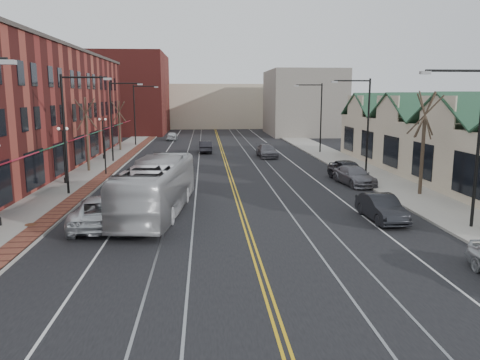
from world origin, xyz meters
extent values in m
plane|color=black|center=(0.00, 0.00, 0.00)|extent=(160.00, 160.00, 0.00)
cube|color=gray|center=(-12.00, 20.00, 0.07)|extent=(4.00, 120.00, 0.15)
cube|color=gray|center=(12.00, 20.00, 0.07)|extent=(4.00, 120.00, 0.15)
cube|color=maroon|center=(-19.00, 27.00, 5.50)|extent=(10.00, 50.00, 11.00)
cube|color=#C5B397|center=(18.00, 20.00, 2.30)|extent=(8.00, 36.00, 4.60)
cube|color=maroon|center=(-16.00, 70.00, 7.00)|extent=(14.00, 18.00, 14.00)
cube|color=#C5B397|center=(0.00, 85.00, 4.50)|extent=(22.00, 14.00, 9.00)
cube|color=slate|center=(15.00, 65.00, 5.50)|extent=(12.00, 16.00, 11.00)
cube|color=#999999|center=(-8.50, 0.00, 7.85)|extent=(0.50, 0.25, 0.15)
cylinder|color=black|center=(-11.50, 16.00, 4.15)|extent=(0.16, 0.16, 8.00)
cylinder|color=black|center=(-10.00, 16.00, 7.95)|extent=(3.00, 0.12, 0.12)
cube|color=#999999|center=(-8.50, 16.00, 7.85)|extent=(0.50, 0.25, 0.15)
cylinder|color=black|center=(-11.50, 32.00, 4.15)|extent=(0.16, 0.16, 8.00)
cylinder|color=black|center=(-10.00, 32.00, 7.95)|extent=(3.00, 0.12, 0.12)
cube|color=#999999|center=(-8.50, 32.00, 7.85)|extent=(0.50, 0.25, 0.15)
cylinder|color=black|center=(-11.50, 48.00, 4.15)|extent=(0.16, 0.16, 8.00)
cylinder|color=black|center=(-10.00, 48.00, 7.95)|extent=(3.00, 0.12, 0.12)
cube|color=#999999|center=(-8.50, 48.00, 7.85)|extent=(0.50, 0.25, 0.15)
cylinder|color=black|center=(11.50, 6.00, 4.15)|extent=(0.16, 0.16, 8.00)
cylinder|color=black|center=(10.00, 6.00, 7.95)|extent=(3.00, 0.12, 0.12)
cube|color=#999999|center=(8.50, 6.00, 7.85)|extent=(0.50, 0.25, 0.15)
cylinder|color=black|center=(11.50, 22.00, 4.15)|extent=(0.16, 0.16, 8.00)
cylinder|color=black|center=(10.00, 22.00, 7.95)|extent=(3.00, 0.12, 0.12)
cube|color=#999999|center=(8.50, 22.00, 7.85)|extent=(0.50, 0.25, 0.15)
cylinder|color=black|center=(11.50, 38.00, 4.15)|extent=(0.16, 0.16, 8.00)
cylinder|color=black|center=(10.00, 38.00, 7.95)|extent=(3.00, 0.12, 0.12)
cube|color=#999999|center=(8.50, 38.00, 7.85)|extent=(0.50, 0.25, 0.15)
cylinder|color=black|center=(-12.80, 20.00, 0.35)|extent=(0.28, 0.28, 0.40)
cylinder|color=black|center=(-12.80, 20.00, 2.15)|extent=(0.14, 0.14, 4.00)
cube|color=black|center=(-12.80, 20.00, 4.15)|extent=(0.60, 0.06, 0.06)
sphere|color=white|center=(-13.10, 20.00, 4.30)|extent=(0.24, 0.24, 0.24)
sphere|color=white|center=(-12.50, 20.00, 4.30)|extent=(0.24, 0.24, 0.24)
cylinder|color=black|center=(-12.80, 34.00, 0.35)|extent=(0.28, 0.28, 0.40)
cylinder|color=black|center=(-12.80, 34.00, 2.15)|extent=(0.14, 0.14, 4.00)
cube|color=black|center=(-12.80, 34.00, 4.15)|extent=(0.60, 0.06, 0.06)
sphere|color=white|center=(-13.10, 34.00, 4.30)|extent=(0.24, 0.24, 0.24)
sphere|color=white|center=(-12.50, 34.00, 4.30)|extent=(0.24, 0.24, 0.24)
cylinder|color=#382B21|center=(-12.50, 26.00, 2.60)|extent=(0.24, 0.24, 4.90)
cylinder|color=#382B21|center=(-12.50, 26.00, 5.15)|extent=(0.58, 1.37, 2.90)
cylinder|color=#382B21|center=(-12.50, 26.00, 5.15)|extent=(1.60, 0.66, 2.78)
cylinder|color=#382B21|center=(-12.50, 26.00, 5.15)|extent=(0.53, 1.23, 2.96)
cylinder|color=#382B21|center=(-12.50, 26.00, 5.15)|extent=(1.69, 1.03, 2.64)
cylinder|color=#382B21|center=(-12.50, 26.00, 5.15)|extent=(1.78, 1.29, 2.48)
cylinder|color=#382B21|center=(-12.50, 42.00, 2.42)|extent=(0.24, 0.24, 4.55)
cylinder|color=#382B21|center=(-12.50, 42.00, 4.80)|extent=(0.55, 1.28, 2.69)
cylinder|color=#382B21|center=(-12.50, 42.00, 4.80)|extent=(1.49, 0.62, 2.58)
cylinder|color=#382B21|center=(-12.50, 42.00, 4.80)|extent=(0.50, 1.15, 2.75)
cylinder|color=#382B21|center=(-12.50, 42.00, 4.80)|extent=(1.57, 0.97, 2.45)
cylinder|color=#382B21|center=(-12.50, 42.00, 4.80)|extent=(1.66, 1.20, 2.30)
cylinder|color=#382B21|center=(12.50, 14.00, 2.78)|extent=(0.24, 0.24, 5.25)
cylinder|color=#382B21|center=(12.50, 14.00, 5.50)|extent=(0.61, 1.46, 3.10)
cylinder|color=#382B21|center=(12.50, 14.00, 5.50)|extent=(1.70, 0.70, 2.97)
cylinder|color=#382B21|center=(12.50, 14.00, 5.50)|extent=(0.56, 1.31, 3.17)
cylinder|color=#382B21|center=(12.50, 14.00, 5.50)|extent=(1.80, 1.10, 2.82)
cylinder|color=#382B21|center=(12.50, 14.00, 5.50)|extent=(1.90, 1.37, 2.65)
cylinder|color=#592D19|center=(-11.20, 8.00, 0.16)|extent=(0.60, 0.60, 0.02)
cylinder|color=black|center=(-10.60, 24.00, 1.75)|extent=(0.12, 0.12, 3.20)
imported|color=black|center=(-10.60, 24.00, 3.50)|extent=(0.18, 0.15, 0.90)
imported|color=#B4B4B6|center=(-4.88, 10.24, 1.59)|extent=(3.96, 11.61, 3.17)
imported|color=silver|center=(-7.50, 7.96, 0.83)|extent=(3.11, 6.12, 1.66)
imported|color=black|center=(7.50, 7.99, 0.71)|extent=(1.63, 4.36, 1.42)
imported|color=slate|center=(9.30, 18.28, 0.71)|extent=(2.62, 5.09, 1.41)
imported|color=black|center=(9.30, 19.95, 0.84)|extent=(2.49, 5.10, 1.68)
imported|color=black|center=(-2.05, 39.66, 0.70)|extent=(1.57, 4.26, 1.39)
imported|color=#5B5A61|center=(4.75, 34.92, 0.70)|extent=(2.15, 4.89, 1.40)
imported|color=silver|center=(-7.09, 55.46, 0.67)|extent=(1.61, 3.94, 1.34)
camera|label=1|loc=(-2.09, -16.25, 6.79)|focal=35.00mm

